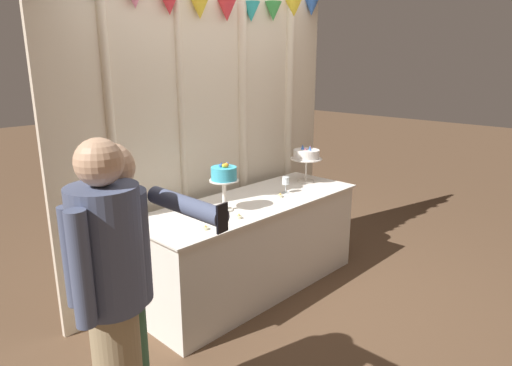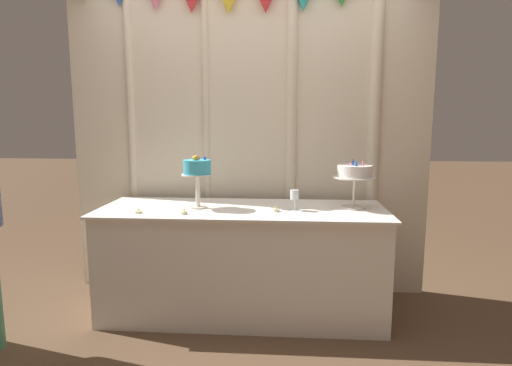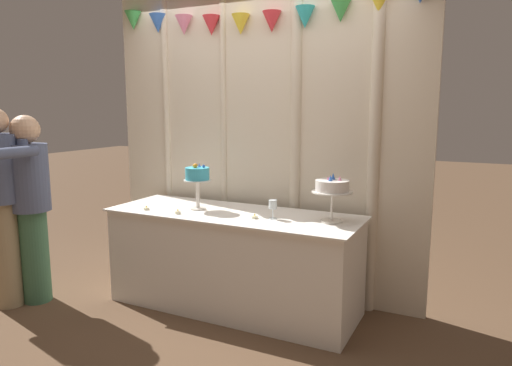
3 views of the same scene
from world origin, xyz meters
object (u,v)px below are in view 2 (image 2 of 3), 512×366
cake_display_nearleft (197,170)px  cake_table (243,261)px  tealight_near_right (276,210)px  tealight_near_left (184,213)px  tealight_far_left (138,212)px  wine_glass (295,196)px  cake_display_nearright (355,174)px

cake_display_nearleft → cake_table: bearing=3.1°
cake_display_nearleft → tealight_near_right: cake_display_nearleft is taller
cake_display_nearleft → tealight_near_left: (-0.05, -0.21, -0.26)m
cake_table → tealight_far_left: size_ratio=42.36×
wine_glass → tealight_near_left: wine_glass is taller
tealight_near_left → tealight_far_left: bearing=179.1°
wine_glass → tealight_far_left: bearing=-170.7°
cake_display_nearright → tealight_near_left: size_ratio=7.85×
cake_table → cake_display_nearright: size_ratio=5.75×
cake_display_nearleft → tealight_near_right: size_ratio=7.71×
cake_display_nearleft → tealight_near_right: 0.62m
cake_display_nearleft → tealight_near_left: bearing=-103.4°
cake_display_nearright → tealight_near_left: cake_display_nearright is taller
cake_display_nearright → wine_glass: (-0.42, -0.10, -0.15)m
cake_table → cake_display_nearright: bearing=3.9°
cake_display_nearleft → tealight_near_right: bearing=-8.2°
cake_display_nearleft → wine_glass: cake_display_nearleft is taller
wine_glass → cake_display_nearright: bearing=13.9°
cake_table → tealight_far_left: bearing=-161.8°
wine_glass → tealight_far_left: 1.07m
cake_display_nearleft → wine_glass: size_ratio=2.65×
cake_table → wine_glass: size_ratio=14.22×
cake_display_nearleft → tealight_near_left: cake_display_nearleft is taller
cake_table → cake_display_nearright: cake_display_nearright is taller
cake_display_nearleft → tealight_near_right: (0.56, -0.08, -0.26)m
cake_table → wine_glass: 0.62m
cake_display_nearright → tealight_far_left: bearing=-169.4°
cake_display_nearleft → tealight_far_left: cake_display_nearleft is taller
wine_glass → tealight_near_right: size_ratio=2.91×
tealight_near_left → wine_glass: bearing=13.5°
cake_table → tealight_near_right: size_ratio=41.32×
tealight_far_left → cake_table: bearing=18.2°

